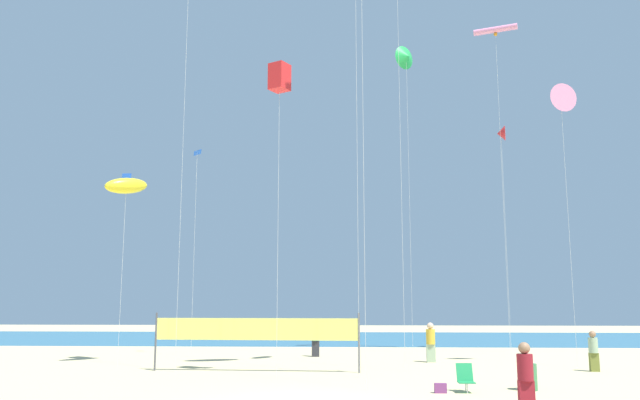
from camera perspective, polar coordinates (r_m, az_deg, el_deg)
ocean_band at (r=51.32m, az=1.25°, el=-12.32°), size 120.00×20.00×0.01m
beachgoer_teal_shirt at (r=34.15m, az=-0.40°, el=-12.32°), size 0.41×0.41×1.80m
beachgoer_sage_shirt at (r=29.31m, az=23.40°, el=-12.27°), size 0.38×0.38×1.66m
beachgoer_mustard_shirt at (r=31.45m, az=9.93°, el=-12.40°), size 0.43×0.43×1.86m
beachgoer_maroon_shirt at (r=17.94m, az=18.02°, el=-14.76°), size 0.41×0.41×1.81m
folding_beach_chair at (r=21.59m, az=12.96°, el=-15.28°), size 0.52×0.65×0.89m
trash_barrel at (r=22.55m, az=18.19°, el=-14.90°), size 0.61×0.61×0.85m
volleyball_net at (r=27.01m, az=-5.80°, el=-11.68°), size 8.65×0.53×2.40m
beach_handbag at (r=21.23m, az=10.79°, el=-16.30°), size 0.38×0.19×0.31m
kite_yellow_inflatable at (r=31.49m, az=-17.05°, el=1.23°), size 2.09×2.16×8.90m
kite_blue_diamond at (r=35.53m, az=-11.05°, el=3.69°), size 0.58×0.58×11.18m
kite_red_delta at (r=39.87m, az=16.00°, el=5.74°), size 0.69×1.00×13.34m
kite_pink_tube at (r=39.65m, az=15.52°, el=14.45°), size 2.45×1.19×18.77m
kite_green_delta at (r=39.51m, az=7.77°, el=12.62°), size 1.36×1.22×18.20m
kite_pink_delta at (r=32.20m, az=20.87°, el=8.49°), size 1.43×0.76×12.97m
kite_red_box at (r=25.95m, az=-3.66°, el=10.93°), size 0.93×0.93×12.32m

